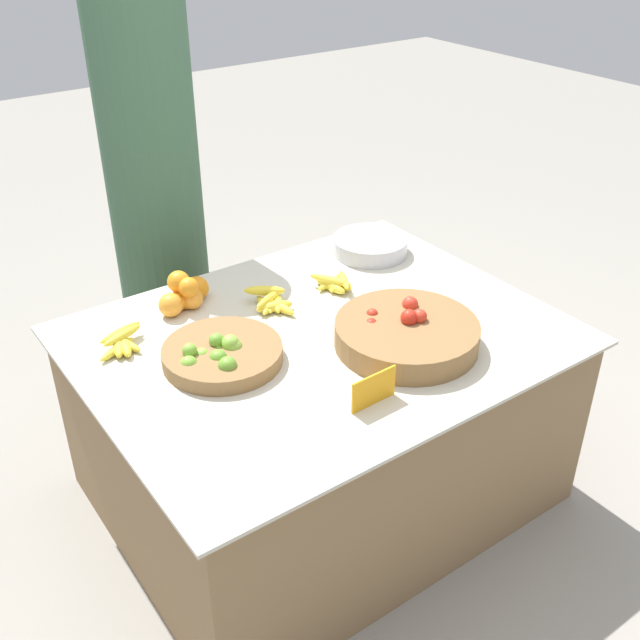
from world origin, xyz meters
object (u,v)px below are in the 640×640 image
(lime_bowl, at_px, (222,354))
(price_sign, at_px, (374,389))
(metal_bowl, at_px, (370,246))
(vendor_person, at_px, (156,200))
(tomato_basket, at_px, (407,334))

(lime_bowl, distance_m, price_sign, 0.48)
(metal_bowl, distance_m, vendor_person, 0.84)
(lime_bowl, bearing_deg, metal_bowl, 21.27)
(lime_bowl, relative_size, price_sign, 2.38)
(price_sign, bearing_deg, vendor_person, 88.74)
(lime_bowl, xyz_separation_m, price_sign, (0.23, -0.41, 0.02))
(lime_bowl, xyz_separation_m, vendor_person, (0.22, 0.90, 0.13))
(tomato_basket, bearing_deg, metal_bowl, 61.27)
(lime_bowl, height_order, tomato_basket, tomato_basket)
(tomato_basket, bearing_deg, price_sign, -147.73)
(tomato_basket, height_order, vendor_person, vendor_person)
(lime_bowl, height_order, metal_bowl, lime_bowl)
(vendor_person, bearing_deg, lime_bowl, -104.01)
(tomato_basket, distance_m, vendor_person, 1.18)
(vendor_person, bearing_deg, metal_bowl, -45.21)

